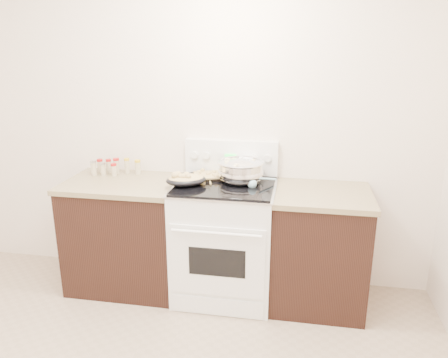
# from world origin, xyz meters

# --- Properties ---
(room_shell) EXTENTS (4.10, 3.60, 2.75)m
(room_shell) POSITION_xyz_m (0.00, 0.00, 1.70)
(room_shell) COLOR white
(room_shell) RESTS_ON ground
(counter_left) EXTENTS (0.93, 0.67, 0.92)m
(counter_left) POSITION_xyz_m (-0.48, 1.43, 0.46)
(counter_left) COLOR black
(counter_left) RESTS_ON ground
(counter_right) EXTENTS (0.73, 0.67, 0.92)m
(counter_right) POSITION_xyz_m (1.08, 1.43, 0.46)
(counter_right) COLOR black
(counter_right) RESTS_ON ground
(kitchen_range) EXTENTS (0.78, 0.73, 1.22)m
(kitchen_range) POSITION_xyz_m (0.35, 1.42, 0.49)
(kitchen_range) COLOR white
(kitchen_range) RESTS_ON ground
(mixing_bowl) EXTENTS (0.40, 0.40, 0.21)m
(mixing_bowl) POSITION_xyz_m (0.46, 1.50, 1.03)
(mixing_bowl) COLOR silver
(mixing_bowl) RESTS_ON kitchen_range
(roasting_pan) EXTENTS (0.37, 0.32, 0.12)m
(roasting_pan) POSITION_xyz_m (0.06, 1.34, 0.99)
(roasting_pan) COLOR black
(roasting_pan) RESTS_ON kitchen_range
(baking_sheet) EXTENTS (0.42, 0.36, 0.06)m
(baking_sheet) POSITION_xyz_m (0.23, 1.57, 0.96)
(baking_sheet) COLOR black
(baking_sheet) RESTS_ON kitchen_range
(wooden_spoon) EXTENTS (0.09, 0.24, 0.04)m
(wooden_spoon) POSITION_xyz_m (0.19, 1.42, 0.95)
(wooden_spoon) COLOR tan
(wooden_spoon) RESTS_ON kitchen_range
(blue_ladle) EXTENTS (0.21, 0.19, 0.09)m
(blue_ladle) POSITION_xyz_m (0.57, 1.39, 0.97)
(blue_ladle) COLOR #8DBDD3
(blue_ladle) RESTS_ON kitchen_range
(spice_jars) EXTENTS (0.40, 0.15, 0.13)m
(spice_jars) POSITION_xyz_m (-0.64, 1.60, 0.98)
(spice_jars) COLOR #BFB28C
(spice_jars) RESTS_ON counter_left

